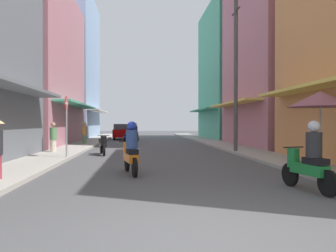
# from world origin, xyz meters

# --- Properties ---
(ground_plane) EXTENTS (88.15, 88.15, 0.00)m
(ground_plane) POSITION_xyz_m (0.00, 16.03, 0.00)
(ground_plane) COLOR #4C4C4F
(sidewalk_left) EXTENTS (1.95, 48.07, 0.12)m
(sidewalk_left) POSITION_xyz_m (-4.70, 16.03, 0.06)
(sidewalk_left) COLOR #ADA89E
(sidewalk_left) RESTS_ON ground
(sidewalk_right) EXTENTS (1.95, 48.07, 0.12)m
(sidewalk_right) POSITION_xyz_m (4.70, 16.03, 0.06)
(sidewalk_right) COLOR #9E9991
(sidewalk_right) RESTS_ON ground
(building_left_mid) EXTENTS (7.05, 11.38, 10.76)m
(building_left_mid) POSITION_xyz_m (-8.67, 19.24, 5.37)
(building_left_mid) COLOR #B7727F
(building_left_mid) RESTS_ON ground
(building_left_far) EXTENTS (7.05, 10.44, 14.64)m
(building_left_far) POSITION_xyz_m (-8.67, 30.76, 7.31)
(building_left_far) COLOR #8CA5CC
(building_left_far) RESTS_ON ground
(building_right_mid) EXTENTS (7.05, 9.34, 17.15)m
(building_right_mid) POSITION_xyz_m (8.67, 16.70, 8.57)
(building_right_mid) COLOR #B7727F
(building_right_mid) RESTS_ON ground
(building_right_far) EXTENTS (7.05, 9.82, 12.82)m
(building_right_far) POSITION_xyz_m (8.67, 27.18, 6.40)
(building_right_far) COLOR #4CB28C
(building_right_far) RESTS_ON ground
(motorbike_black) EXTENTS (0.63, 1.79, 0.96)m
(motorbike_black) POSITION_xyz_m (-2.63, 11.68, 0.50)
(motorbike_black) COLOR black
(motorbike_black) RESTS_ON ground
(motorbike_green) EXTENTS (0.61, 1.79, 1.58)m
(motorbike_green) POSITION_xyz_m (2.90, 2.77, 0.70)
(motorbike_green) COLOR black
(motorbike_green) RESTS_ON ground
(motorbike_maroon) EXTENTS (0.77, 1.73, 1.58)m
(motorbike_maroon) POSITION_xyz_m (-1.27, 22.84, 0.70)
(motorbike_maroon) COLOR black
(motorbike_maroon) RESTS_ON ground
(motorbike_blue) EXTENTS (0.70, 1.76, 0.96)m
(motorbike_blue) POSITION_xyz_m (-1.69, 19.07, 0.50)
(motorbike_blue) COLOR black
(motorbike_blue) RESTS_ON ground
(motorbike_orange) EXTENTS (0.63, 1.79, 1.58)m
(motorbike_orange) POSITION_xyz_m (-1.12, 5.56, 0.70)
(motorbike_orange) COLOR black
(motorbike_orange) RESTS_ON ground
(parked_car) EXTENTS (1.98, 4.19, 1.45)m
(parked_car) POSITION_xyz_m (-2.48, 26.81, 0.74)
(parked_car) COLOR #8C0000
(parked_car) RESTS_ON ground
(pedestrian_midway) EXTENTS (0.44, 0.44, 1.64)m
(pedestrian_midway) POSITION_xyz_m (-4.66, 18.70, 0.92)
(pedestrian_midway) COLOR #598C59
(pedestrian_midway) RESTS_ON ground
(pedestrian_crossing) EXTENTS (0.34, 0.34, 1.56)m
(pedestrian_crossing) POSITION_xyz_m (-5.11, 12.34, 0.78)
(pedestrian_crossing) COLOR beige
(pedestrian_crossing) RESTS_ON ground
(vendor_umbrella) EXTENTS (1.82, 1.82, 2.44)m
(vendor_umbrella) POSITION_xyz_m (4.31, 4.75, 2.21)
(vendor_umbrella) COLOR #99999E
(vendor_umbrella) RESTS_ON ground
(utility_pole) EXTENTS (0.20, 1.20, 7.77)m
(utility_pole) POSITION_xyz_m (3.98, 11.98, 3.97)
(utility_pole) COLOR #4C4C4F
(utility_pole) RESTS_ON ground
(street_sign_no_entry) EXTENTS (0.07, 0.60, 2.65)m
(street_sign_no_entry) POSITION_xyz_m (-3.88, 9.64, 1.72)
(street_sign_no_entry) COLOR gray
(street_sign_no_entry) RESTS_ON ground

